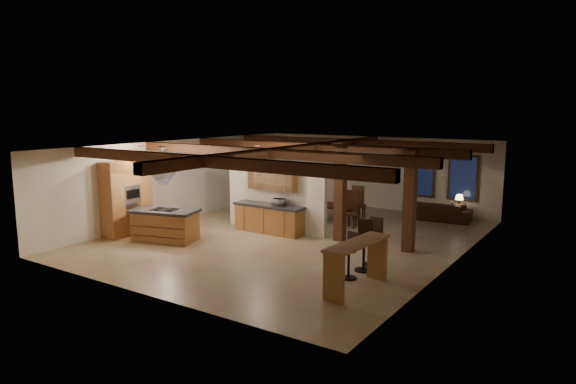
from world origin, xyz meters
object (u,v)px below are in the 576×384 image
(sofa, at_px, (439,211))
(bar_counter, at_px, (357,257))
(kitchen_island, at_px, (165,225))
(dining_table, at_px, (334,213))

(sofa, distance_m, bar_counter, 8.25)
(kitchen_island, distance_m, bar_counter, 6.85)
(kitchen_island, xyz_separation_m, dining_table, (3.02, 5.26, -0.20))
(sofa, bearing_deg, bar_counter, 89.71)
(sofa, bearing_deg, dining_table, 31.47)
(kitchen_island, distance_m, sofa, 9.70)
(dining_table, distance_m, bar_counter, 7.04)
(dining_table, xyz_separation_m, bar_counter, (3.80, -5.91, 0.45))
(kitchen_island, relative_size, dining_table, 1.29)
(kitchen_island, bearing_deg, sofa, 51.17)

